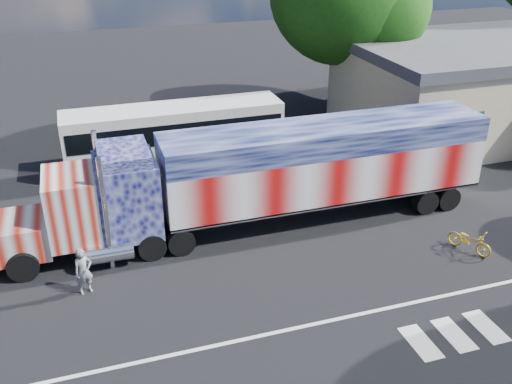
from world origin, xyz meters
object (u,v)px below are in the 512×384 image
object	(u,v)px
woman	(83,271)
bicycle	(470,241)
semi_truck	(266,175)
coach_bus	(175,136)

from	to	relation	value
woman	bicycle	xyz separation A→B (m)	(14.27, -1.82, -0.39)
semi_truck	coach_bus	xyz separation A→B (m)	(-2.41, 7.24, -0.65)
coach_bus	woman	size ratio (longest dim) A/B	6.36
coach_bus	bicycle	xyz separation A→B (m)	(9.24, -11.61, -1.18)
semi_truck	woman	distance (m)	8.00
semi_truck	coach_bus	world-z (taller)	semi_truck
coach_bus	woman	world-z (taller)	coach_bus
semi_truck	bicycle	bearing A→B (deg)	-32.60
semi_truck	woman	xyz separation A→B (m)	(-7.44, -2.55, -1.44)
woman	bicycle	world-z (taller)	woman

